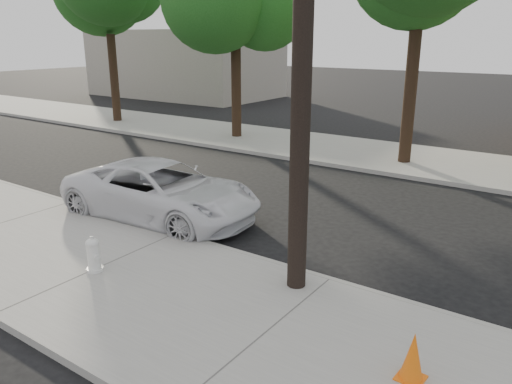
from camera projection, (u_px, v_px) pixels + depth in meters
ground at (231, 214)px, 13.35m from camera, size 120.00×120.00×0.00m
near_sidewalk at (100, 270)px, 9.97m from camera, size 90.00×4.40×0.15m
far_sidewalk at (361, 153)px, 19.98m from camera, size 90.00×5.00×0.15m
curb_near at (177, 236)px, 11.69m from camera, size 90.00×0.12×0.16m
building_far at (185, 63)px, 39.18m from camera, size 14.00×8.00×5.00m
utility_pole at (303, 26)px, 7.87m from camera, size 1.40×0.34×9.00m
police_cruiser at (161, 191)px, 12.83m from camera, size 5.49×2.85×1.48m
fire_hydrant at (94, 255)px, 9.69m from camera, size 0.36×0.33×0.68m
traffic_cone at (413, 357)px, 6.60m from camera, size 0.38×0.38×0.70m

